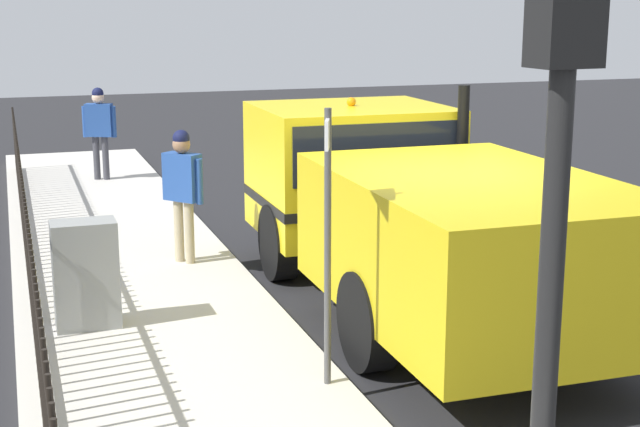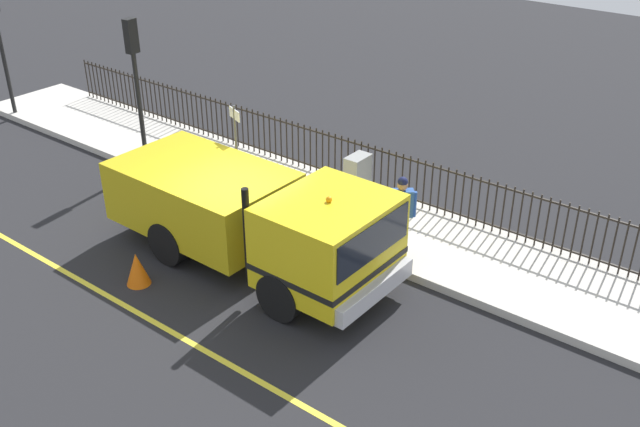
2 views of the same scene
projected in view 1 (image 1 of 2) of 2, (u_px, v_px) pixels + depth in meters
The scene contains 11 objects.
ground_plane at pixel (430, 326), 10.03m from camera, with size 54.49×54.49×0.00m, color #232326.
sidewalk_slab at pixel (164, 350), 9.12m from camera, with size 2.77×24.77×0.18m, color beige.
lane_marking at pixel (636, 301), 10.85m from camera, with size 0.12×22.29×0.01m, color yellow.
work_truck at pixel (402, 201), 10.50m from camera, with size 2.46×6.50×2.45m.
worker_standing at pixel (183, 182), 11.63m from camera, with size 0.47×0.51×1.69m.
pedestrian_distant at pixel (99, 124), 17.15m from camera, with size 0.59×0.38×1.71m.
iron_fence at pixel (33, 292), 8.59m from camera, with size 0.04×21.09×1.23m.
traffic_light_near at pixel (560, 122), 4.21m from camera, with size 0.31×0.23×3.80m.
utility_cabinet at pixel (86, 274), 9.39m from camera, with size 0.64×0.40×1.10m, color gray.
traffic_cone at pixel (633, 300), 9.82m from camera, with size 0.49×0.49×0.70m, color orange.
street_sign at pixel (328, 216), 7.76m from camera, with size 0.21×0.48×2.39m.
Camera 1 is at (4.16, 8.63, 3.42)m, focal length 52.26 mm.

